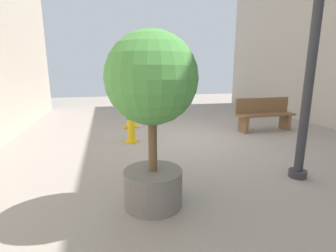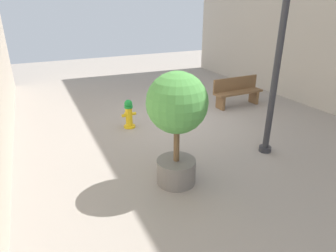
{
  "view_description": "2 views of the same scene",
  "coord_description": "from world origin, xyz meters",
  "px_view_note": "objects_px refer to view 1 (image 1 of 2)",
  "views": [
    {
      "loc": [
        2.14,
        5.78,
        1.72
      ],
      "look_at": [
        0.96,
        1.17,
        0.65
      ],
      "focal_mm": 26.25,
      "sensor_mm": 36.0,
      "label": 1
    },
    {
      "loc": [
        3.82,
        7.22,
        3.25
      ],
      "look_at": [
        0.9,
        1.04,
        0.35
      ],
      "focal_mm": 31.27,
      "sensor_mm": 36.0,
      "label": 2
    }
  ],
  "objects_px": {
    "bench_near": "(264,114)",
    "planter_tree": "(152,98)",
    "fire_hydrant": "(131,126)",
    "street_lamp": "(315,29)"
  },
  "relations": [
    {
      "from": "planter_tree",
      "to": "fire_hydrant",
      "type": "bearing_deg",
      "value": -90.65
    },
    {
      "from": "bench_near",
      "to": "planter_tree",
      "type": "height_order",
      "value": "planter_tree"
    },
    {
      "from": "fire_hydrant",
      "to": "street_lamp",
      "type": "distance_m",
      "value": 4.15
    },
    {
      "from": "bench_near",
      "to": "street_lamp",
      "type": "height_order",
      "value": "street_lamp"
    },
    {
      "from": "fire_hydrant",
      "to": "planter_tree",
      "type": "relative_size",
      "value": 0.37
    },
    {
      "from": "planter_tree",
      "to": "street_lamp",
      "type": "distance_m",
      "value": 2.65
    },
    {
      "from": "bench_near",
      "to": "planter_tree",
      "type": "relative_size",
      "value": 0.8
    },
    {
      "from": "fire_hydrant",
      "to": "street_lamp",
      "type": "height_order",
      "value": "street_lamp"
    },
    {
      "from": "bench_near",
      "to": "planter_tree",
      "type": "distance_m",
      "value": 5.19
    },
    {
      "from": "bench_near",
      "to": "planter_tree",
      "type": "xyz_separation_m",
      "value": [
        3.93,
        3.26,
        0.9
      ]
    }
  ]
}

